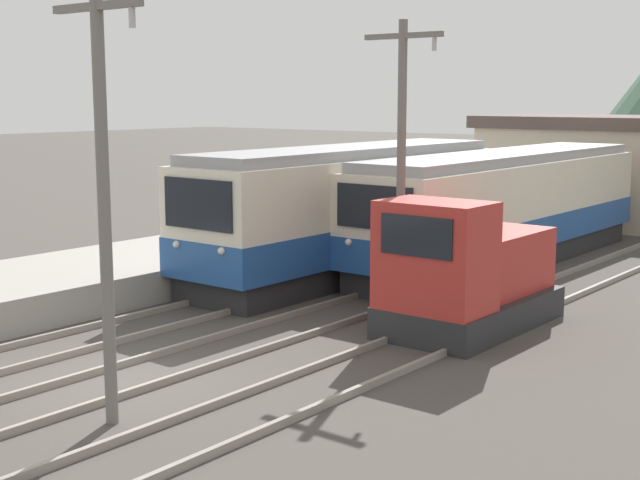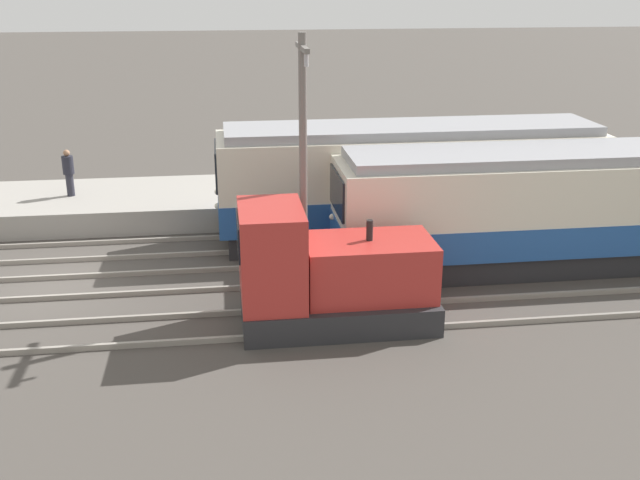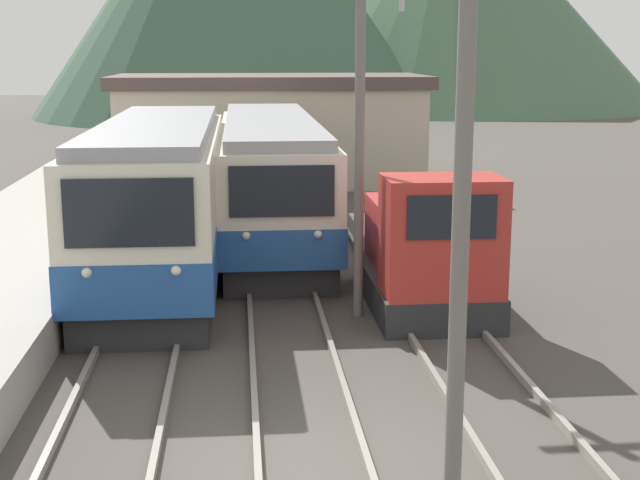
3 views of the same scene
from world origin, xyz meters
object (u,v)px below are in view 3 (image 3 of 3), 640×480
catenary_mast_mid (360,135)px  commuter_train_left (160,205)px  shunting_locomotive (427,253)px  commuter_train_center (270,182)px  catenary_mast_near (462,207)px

catenary_mast_mid → commuter_train_left: bearing=138.3°
commuter_train_left → catenary_mast_mid: 6.11m
commuter_train_left → catenary_mast_mid: bearing=-41.7°
catenary_mast_mid → shunting_locomotive: bearing=14.8°
commuter_train_center → shunting_locomotive: bearing=-68.7°
catenary_mast_near → commuter_train_left: bearing=109.6°
commuter_train_center → catenary_mast_near: (1.51, -16.32, 2.10)m
catenary_mast_near → catenary_mast_mid: 8.22m
commuter_train_left → catenary_mast_near: bearing=-70.4°
commuter_train_center → shunting_locomotive: size_ratio=2.99×
commuter_train_left → shunting_locomotive: 6.77m
commuter_train_center → catenary_mast_mid: (1.51, -8.10, 2.10)m
shunting_locomotive → catenary_mast_near: (-1.49, -8.62, 2.51)m
commuter_train_center → catenary_mast_mid: 8.50m
commuter_train_left → catenary_mast_near: (4.31, -12.07, 1.99)m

